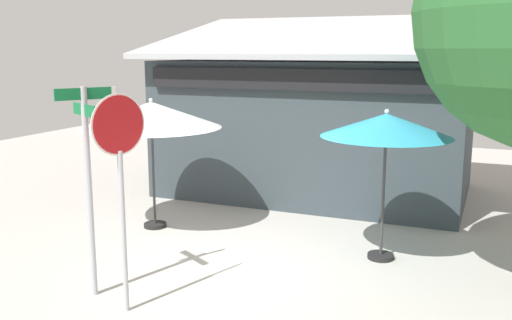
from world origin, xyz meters
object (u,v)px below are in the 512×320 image
stop_sign (120,161)px  street_sign_post (88,172)px  patio_umbrella_teal_center (386,127)px  patio_umbrella_ivory_left (151,115)px

stop_sign → street_sign_post: bearing=160.4°
stop_sign → patio_umbrella_teal_center: 4.31m
street_sign_post → patio_umbrella_teal_center: street_sign_post is taller
street_sign_post → stop_sign: (0.73, -0.26, 0.25)m
patio_umbrella_teal_center → patio_umbrella_ivory_left: bearing=179.8°
street_sign_post → patio_umbrella_teal_center: size_ratio=1.18×
stop_sign → patio_umbrella_teal_center: stop_sign is taller
street_sign_post → stop_sign: 0.82m
patio_umbrella_ivory_left → patio_umbrella_teal_center: patio_umbrella_ivory_left is taller
patio_umbrella_ivory_left → patio_umbrella_teal_center: 4.46m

